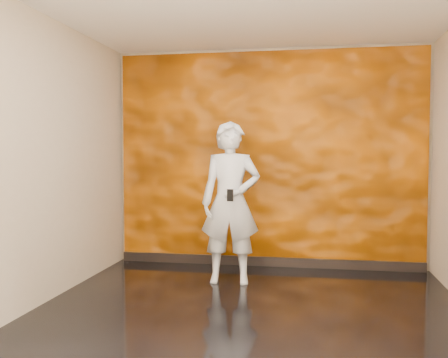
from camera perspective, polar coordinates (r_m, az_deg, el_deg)
room at (r=4.49m, az=2.89°, el=2.20°), size 4.02×4.02×2.81m
feature_wall at (r=6.44m, az=5.08°, el=2.26°), size 3.90×0.06×2.75m
baseboard at (r=6.55m, az=4.99°, el=-9.37°), size 3.90×0.04×0.12m
man at (r=5.61m, az=0.76°, el=-2.69°), size 0.70×0.49×1.81m
phone at (r=5.29m, az=0.71°, el=-1.87°), size 0.07×0.03×0.13m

